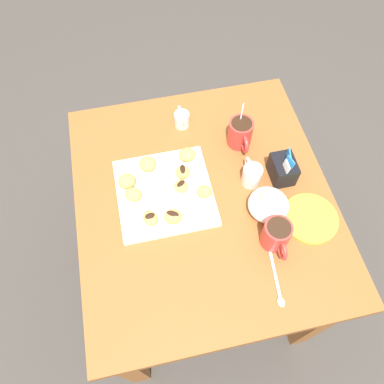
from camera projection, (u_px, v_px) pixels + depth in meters
name	position (u px, v px, depth m)	size (l,w,h in m)	color
ground_plane	(200.00, 268.00, 1.79)	(8.00, 8.00, 0.00)	#423D38
dining_table	(203.00, 216.00, 1.30)	(0.88, 0.80, 0.70)	#935628
pastry_plate_square	(165.00, 193.00, 1.18)	(0.29, 0.29, 0.02)	white
coffee_mug_red_left	(240.00, 133.00, 1.24)	(0.12, 0.08, 0.15)	red
coffee_mug_red_right	(276.00, 235.00, 1.06)	(0.12, 0.08, 0.09)	red
cream_pitcher_white	(252.00, 174.00, 1.17)	(0.10, 0.06, 0.07)	white
sugar_caddy	(283.00, 169.00, 1.18)	(0.09, 0.07, 0.11)	black
ice_cream_bowl	(269.00, 204.00, 1.12)	(0.12, 0.12, 0.09)	white
chocolate_sauce_pitcher	(182.00, 119.00, 1.30)	(0.09, 0.05, 0.06)	white
saucer_lime_left	(310.00, 218.00, 1.14)	(0.17, 0.17, 0.01)	#9EC633
loose_spoon_near_saucer	(277.00, 285.00, 1.04)	(0.16, 0.03, 0.01)	silver
beignet_0	(127.00, 181.00, 1.16)	(0.05, 0.05, 0.04)	#DBA351
beignet_1	(148.00, 164.00, 1.20)	(0.05, 0.06, 0.04)	#DBA351
beignet_2	(183.00, 172.00, 1.18)	(0.05, 0.05, 0.03)	#DBA351
chocolate_drizzle_2	(183.00, 169.00, 1.17)	(0.03, 0.02, 0.01)	black
beignet_3	(203.00, 191.00, 1.15)	(0.05, 0.04, 0.04)	#DBA351
beignet_4	(150.00, 218.00, 1.11)	(0.04, 0.05, 0.03)	#DBA351
chocolate_drizzle_4	(150.00, 216.00, 1.09)	(0.03, 0.02, 0.01)	black
beignet_5	(173.00, 217.00, 1.11)	(0.05, 0.05, 0.04)	#DBA351
chocolate_drizzle_5	(173.00, 214.00, 1.09)	(0.04, 0.02, 0.01)	black
beignet_6	(187.00, 155.00, 1.22)	(0.05, 0.05, 0.04)	#DBA351
beignet_7	(133.00, 195.00, 1.14)	(0.05, 0.05, 0.03)	#DBA351
beignet_8	(181.00, 186.00, 1.16)	(0.04, 0.05, 0.03)	#DBA351
chocolate_drizzle_8	(181.00, 184.00, 1.15)	(0.03, 0.02, 0.01)	black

